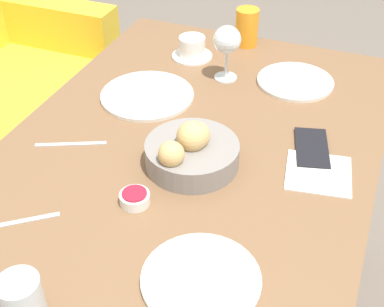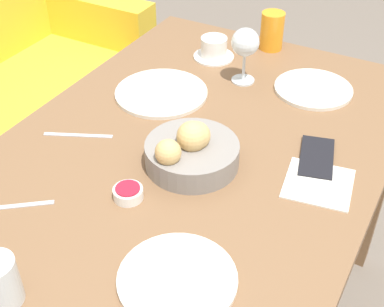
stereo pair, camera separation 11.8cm
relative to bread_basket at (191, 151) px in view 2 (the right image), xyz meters
name	(u,v)px [view 2 (the right image)]	position (x,y,z in m)	size (l,w,h in m)	color
dining_table	(194,179)	(0.07, 0.03, -0.15)	(1.22, 0.85, 0.75)	brown
bread_basket	(191,151)	(0.00, 0.00, 0.00)	(0.21, 0.21, 0.11)	gray
plate_near_left	(177,279)	(-0.30, -0.14, -0.03)	(0.21, 0.21, 0.01)	silver
plate_near_right	(313,89)	(0.44, -0.14, -0.03)	(0.21, 0.21, 0.01)	silver
plate_far_center	(161,93)	(0.22, 0.21, -0.03)	(0.25, 0.25, 0.01)	silver
juice_glass	(272,31)	(0.62, 0.06, 0.02)	(0.07, 0.07, 0.11)	orange
wine_glass	(245,44)	(0.40, 0.05, 0.07)	(0.08, 0.08, 0.16)	silver
coffee_cup	(214,49)	(0.48, 0.19, -0.01)	(0.12, 0.12, 0.06)	white
jam_bowl_berry	(128,193)	(-0.16, 0.06, -0.03)	(0.06, 0.06, 0.03)	white
fork_silver	(78,135)	(-0.03, 0.29, -0.04)	(0.08, 0.16, 0.00)	#B7B7BC
knife_silver	(12,206)	(-0.29, 0.25, -0.04)	(0.11, 0.14, 0.00)	#B7B7BC
napkin	(318,184)	(0.07, -0.27, -0.04)	(0.16, 0.16, 0.00)	silver
cell_phone	(317,157)	(0.16, -0.24, -0.03)	(0.16, 0.11, 0.01)	black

